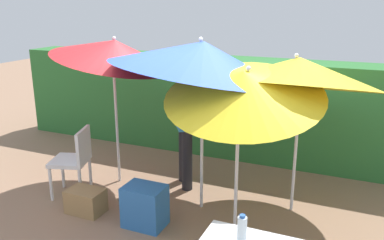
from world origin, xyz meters
TOP-DOWN VIEW (x-y plane):
  - ground_plane at (0.00, 0.00)m, footprint 24.00×24.00m
  - hedge_row at (0.00, 2.25)m, footprint 8.00×0.70m
  - umbrella_rainbow at (0.10, 0.34)m, footprint 2.10×2.07m
  - umbrella_orange at (1.11, 0.69)m, footprint 1.85×1.87m
  - umbrella_yellow at (-1.22, 0.58)m, footprint 1.62×1.60m
  - umbrella_navy at (0.73, -0.13)m, footprint 1.61×1.59m
  - person_vendor at (-0.32, 0.81)m, footprint 0.38×0.51m
  - chair_plastic at (-1.49, -0.02)m, footprint 0.56×0.56m
  - cooler_box at (-0.30, -0.34)m, footprint 0.45×0.33m
  - crate_cardboard at (-1.09, -0.36)m, footprint 0.43×0.29m
  - bottle_water at (1.11, -1.35)m, footprint 0.07×0.07m

SIDE VIEW (x-z plane):
  - ground_plane at x=0.00m, z-range 0.00..0.00m
  - crate_cardboard at x=-1.09m, z-range 0.00..0.29m
  - cooler_box at x=-0.30m, z-range 0.00..0.48m
  - chair_plastic at x=-1.49m, z-range 0.07..0.96m
  - hedge_row at x=0.00m, z-range 0.00..1.57m
  - bottle_water at x=1.11m, z-range 0.73..0.97m
  - person_vendor at x=-0.32m, z-range -0.01..1.87m
  - umbrella_navy at x=0.73m, z-range 0.63..2.69m
  - umbrella_orange at x=1.11m, z-range 0.66..2.69m
  - umbrella_yellow at x=-1.22m, z-range 0.75..2.87m
  - umbrella_rainbow at x=0.10m, z-range 0.70..2.95m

